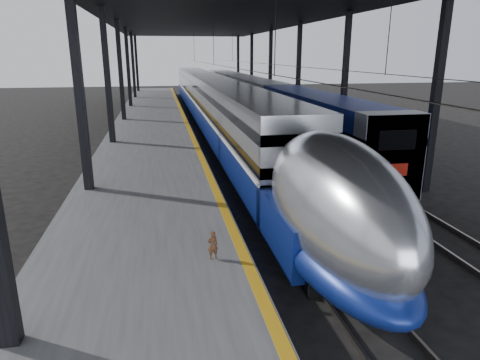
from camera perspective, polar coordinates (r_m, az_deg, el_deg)
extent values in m
plane|color=black|center=(14.46, 1.56, -9.53)|extent=(160.00, 160.00, 0.00)
cube|color=#4C4C4F|center=(33.23, -11.75, 5.97)|extent=(6.00, 80.00, 1.00)
cube|color=orange|center=(33.20, -6.93, 7.07)|extent=(0.30, 80.00, 0.01)
cube|color=slate|center=(33.55, -3.49, 5.65)|extent=(0.08, 80.00, 0.16)
cube|color=slate|center=(33.75, -1.05, 5.74)|extent=(0.08, 80.00, 0.16)
cube|color=slate|center=(34.51, 4.82, 5.92)|extent=(0.08, 80.00, 0.16)
cube|color=slate|center=(34.91, 7.11, 5.98)|extent=(0.08, 80.00, 0.16)
cube|color=black|center=(18.06, -20.49, 9.59)|extent=(0.35, 0.35, 9.00)
cube|color=black|center=(21.68, 24.66, 10.12)|extent=(0.35, 0.35, 9.00)
cube|color=black|center=(27.93, -17.18, 11.95)|extent=(0.35, 0.35, 9.00)
cube|color=black|center=(30.40, 13.77, 12.51)|extent=(0.35, 0.35, 9.00)
cube|color=black|center=(37.88, -15.58, 13.06)|extent=(0.35, 0.35, 9.00)
cube|color=black|center=(39.73, 7.78, 13.63)|extent=(0.35, 0.35, 9.00)
cube|color=black|center=(47.84, -14.64, 13.71)|extent=(0.35, 0.35, 9.00)
cube|color=black|center=(49.32, 4.06, 14.25)|extent=(0.35, 0.35, 9.00)
cube|color=black|center=(57.82, -14.03, 14.13)|extent=(0.35, 0.35, 9.00)
cube|color=black|center=(59.05, 1.55, 14.63)|extent=(0.35, 0.35, 9.00)
cube|color=black|center=(67.80, -13.59, 14.42)|extent=(0.35, 0.35, 9.00)
cube|color=black|center=(68.86, -0.25, 14.89)|extent=(0.35, 0.35, 9.00)
cube|color=black|center=(33.17, -2.64, 21.45)|extent=(18.00, 75.00, 0.45)
cylinder|color=slate|center=(33.07, -2.38, 14.96)|extent=(0.03, 74.00, 0.03)
cylinder|color=slate|center=(34.15, 6.25, 14.93)|extent=(0.03, 74.00, 0.03)
cube|color=#B0B3B7|center=(42.83, -4.23, 11.00)|extent=(2.93, 57.00, 4.04)
cube|color=navy|center=(41.49, -3.96, 9.08)|extent=(3.01, 62.00, 1.57)
cube|color=silver|center=(42.88, -4.22, 10.40)|extent=(3.03, 57.00, 0.10)
cube|color=black|center=(42.74, -4.27, 12.55)|extent=(2.97, 57.00, 0.42)
cube|color=black|center=(42.83, -4.23, 11.00)|extent=(2.97, 57.00, 0.42)
ellipsoid|color=#B0B3B7|center=(12.58, 12.37, -3.26)|extent=(2.93, 8.40, 4.04)
ellipsoid|color=navy|center=(13.01, 12.06, -8.08)|extent=(3.01, 8.40, 1.72)
ellipsoid|color=black|center=(10.12, 18.29, -3.74)|extent=(1.52, 2.20, 0.91)
cube|color=black|center=(13.36, 11.85, -11.25)|extent=(2.22, 2.60, 0.40)
cube|color=black|center=(33.78, -2.31, 5.95)|extent=(2.22, 2.60, 0.40)
cube|color=navy|center=(27.37, 10.54, 7.07)|extent=(2.82, 18.00, 3.82)
cube|color=#999DA1|center=(19.91, 19.13, 2.98)|extent=(2.87, 1.20, 3.87)
cube|color=black|center=(19.22, 20.26, 5.03)|extent=(1.71, 0.06, 0.85)
cube|color=#AC190D|center=(19.50, 19.88, 1.26)|extent=(1.21, 0.06, 0.55)
cube|color=#999DA1|center=(45.48, 1.89, 10.95)|extent=(2.82, 18.00, 3.82)
cube|color=#999DA1|center=(64.10, -1.85, 12.54)|extent=(2.82, 18.00, 3.82)
cube|color=black|center=(22.41, 15.73, -0.14)|extent=(2.21, 2.40, 0.36)
cube|color=black|center=(42.79, 2.74, 8.13)|extent=(2.21, 2.40, 0.36)
imported|color=#51301B|center=(11.65, -3.66, -8.64)|extent=(0.32, 0.24, 0.79)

